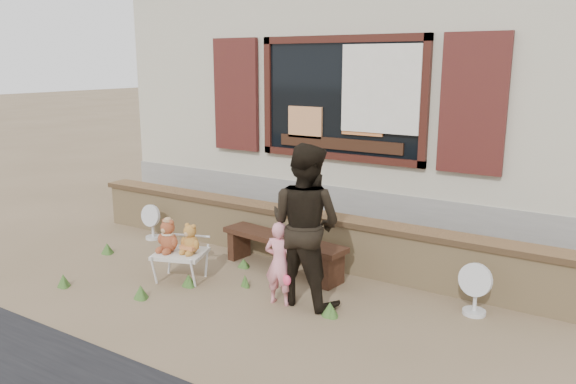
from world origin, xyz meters
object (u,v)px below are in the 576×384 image
Objects in this scene: folding_chair at (180,255)px; teddy_bear_left at (169,235)px; teddy_bear_right at (191,238)px; child at (279,263)px; adult at (305,225)px; bench at (283,246)px.

folding_chair is 1.76× the size of teddy_bear_left.
teddy_bear_left is 0.28m from teddy_bear_right.
folding_chair is 1.37m from child.
child is at bearing -15.49° from teddy_bear_left.
folding_chair is at bearing -5.95° from child.
adult is at bearing -9.48° from teddy_bear_left.
child is (1.50, 0.11, -0.09)m from teddy_bear_left.
child is at bearing -17.06° from folding_chair.
adult reaches higher than teddy_bear_right.
teddy_bear_right is at bearing -123.65° from bench.
adult is at bearing -10.31° from folding_chair.
child is (1.36, 0.07, 0.14)m from folding_chair.
folding_chair is 0.77× the size of child.
folding_chair is at bearing 0.00° from teddy_bear_left.
teddy_bear_left is at bearing 13.60° from adult.
bench is 1.25m from folding_chair.
teddy_bear_left is at bearing 180.00° from teddy_bear_right.
bench is at bearing 23.60° from teddy_bear_left.
adult is (0.70, -0.64, 0.55)m from bench.
folding_chair is at bearing 180.00° from teddy_bear_right.
child is 0.53× the size of adult.
teddy_bear_left is 1.75m from adult.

